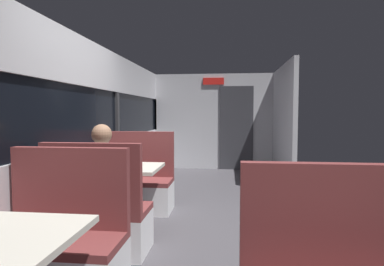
{
  "coord_description": "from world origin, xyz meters",
  "views": [
    {
      "loc": [
        0.35,
        -3.63,
        1.38
      ],
      "look_at": [
        -0.45,
        3.58,
        0.91
      ],
      "focal_mm": 30.14,
      "sensor_mm": 36.0,
      "label": 1
    }
  ],
  "objects": [
    {
      "name": "bench_near_window_facing_entry",
      "position": [
        -0.89,
        -1.39,
        0.33
      ],
      "size": [
        0.95,
        0.5,
        1.1
      ],
      "color": "silver",
      "rests_on": "ground_plane"
    },
    {
      "name": "bench_mid_window_facing_end",
      "position": [
        -0.89,
        -0.67,
        0.33
      ],
      "size": [
        0.95,
        0.5,
        1.1
      ],
      "color": "silver",
      "rests_on": "ground_plane"
    },
    {
      "name": "carriage_end_bulkhead",
      "position": [
        0.06,
        4.19,
        1.14
      ],
      "size": [
        2.9,
        0.11,
        2.3
      ],
      "color": "#B2B2B7",
      "rests_on": "ground_plane"
    },
    {
      "name": "carriage_window_panel_left",
      "position": [
        -1.45,
        0.0,
        1.11
      ],
      "size": [
        0.09,
        8.48,
        2.3
      ],
      "color": "#B2B2B7",
      "rests_on": "ground_plane"
    },
    {
      "name": "ground_plane",
      "position": [
        0.0,
        0.0,
        -0.01
      ],
      "size": [
        3.3,
        9.2,
        0.02
      ],
      "primitive_type": "cube",
      "color": "#423F44"
    },
    {
      "name": "seated_passenger",
      "position": [
        -0.89,
        -0.6,
        0.54
      ],
      "size": [
        0.47,
        0.55,
        1.26
      ],
      "color": "#26262D",
      "rests_on": "ground_plane"
    },
    {
      "name": "bench_mid_window_facing_entry",
      "position": [
        -0.89,
        0.73,
        0.33
      ],
      "size": [
        0.95,
        0.5,
        1.1
      ],
      "color": "silver",
      "rests_on": "ground_plane"
    },
    {
      "name": "dining_table_mid_window",
      "position": [
        -0.89,
        0.03,
        0.64
      ],
      "size": [
        0.9,
        0.7,
        0.74
      ],
      "color": "#9E9EA3",
      "rests_on": "ground_plane"
    },
    {
      "name": "carriage_aisle_panel_right",
      "position": [
        1.45,
        3.0,
        1.15
      ],
      "size": [
        0.08,
        2.4,
        2.3
      ],
      "primitive_type": "cube",
      "color": "#B2B2B7",
      "rests_on": "ground_plane"
    }
  ]
}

